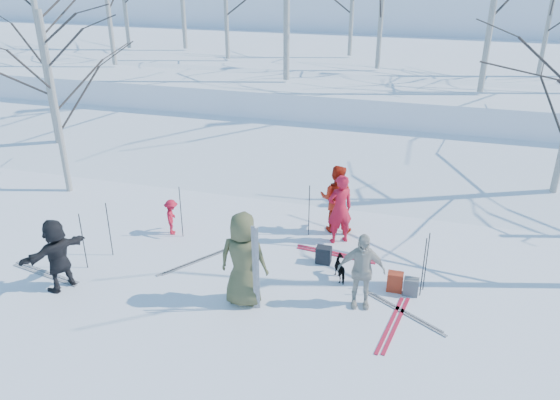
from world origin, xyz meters
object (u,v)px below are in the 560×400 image
(skier_olive_center, at_px, (243,260))
(skier_red_seated, at_px, (172,217))
(dog, at_px, (342,269))
(skier_grey_west, at_px, (57,255))
(backpack_grey, at_px, (411,287))
(backpack_dark, at_px, (324,255))
(skier_cream_east, at_px, (361,271))
(skier_red_north, at_px, (340,209))
(backpack_red, at_px, (395,282))
(skier_redor_behind, at_px, (336,199))

(skier_olive_center, distance_m, skier_red_seated, 3.56)
(skier_red_seated, height_order, dog, skier_red_seated)
(skier_grey_west, distance_m, backpack_grey, 7.30)
(backpack_dark, bearing_deg, skier_cream_east, -53.86)
(backpack_grey, bearing_deg, skier_red_seated, 169.54)
(skier_red_north, distance_m, skier_grey_west, 6.33)
(skier_cream_east, bearing_deg, backpack_red, 38.29)
(skier_olive_center, xyz_separation_m, skier_red_seated, (-2.70, 2.27, -0.53))
(backpack_grey, bearing_deg, skier_olive_center, -159.81)
(skier_olive_center, bearing_deg, backpack_grey, -162.66)
(skier_red_seated, height_order, skier_cream_east, skier_cream_east)
(backpack_red, bearing_deg, dog, 173.30)
(skier_redor_behind, distance_m, skier_grey_west, 6.52)
(skier_olive_center, distance_m, skier_red_north, 3.31)
(skier_grey_west, bearing_deg, skier_olive_center, 120.81)
(skier_red_seated, distance_m, backpack_grey, 6.01)
(dog, xyz_separation_m, backpack_dark, (-0.51, 0.55, -0.05))
(backpack_dark, bearing_deg, skier_red_north, 82.44)
(skier_grey_west, xyz_separation_m, dog, (5.59, 1.94, -0.54))
(skier_cream_east, distance_m, dog, 1.13)
(skier_grey_west, bearing_deg, skier_red_seated, -179.78)
(skier_redor_behind, height_order, backpack_red, skier_redor_behind)
(skier_grey_west, relative_size, backpack_grey, 4.16)
(backpack_grey, bearing_deg, backpack_red, 168.45)
(skier_olive_center, bearing_deg, dog, -144.24)
(skier_redor_behind, distance_m, dog, 2.35)
(skier_red_seated, bearing_deg, backpack_red, -121.04)
(skier_red_seated, relative_size, skier_cream_east, 0.57)
(skier_olive_center, relative_size, skier_red_seated, 2.15)
(skier_olive_center, height_order, skier_red_north, skier_olive_center)
(skier_olive_center, xyz_separation_m, skier_cream_east, (2.24, 0.53, -0.19))
(skier_olive_center, relative_size, skier_cream_east, 1.23)
(backpack_grey, bearing_deg, dog, 172.21)
(skier_red_seated, bearing_deg, skier_olive_center, -150.75)
(skier_redor_behind, relative_size, skier_cream_east, 1.09)
(backpack_grey, bearing_deg, skier_grey_west, -166.15)
(backpack_red, relative_size, backpack_dark, 1.05)
(skier_red_seated, bearing_deg, skier_redor_behind, -91.93)
(skier_redor_behind, xyz_separation_m, backpack_grey, (2.04, -2.40, -0.68))
(skier_grey_west, bearing_deg, backpack_grey, 126.37)
(skier_red_seated, height_order, backpack_grey, skier_red_seated)
(skier_cream_east, relative_size, backpack_red, 3.81)
(skier_red_north, height_order, skier_redor_behind, skier_redor_behind)
(skier_grey_west, height_order, backpack_red, skier_grey_west)
(skier_red_north, distance_m, backpack_red, 2.42)
(skier_red_north, height_order, skier_cream_east, skier_red_north)
(skier_grey_west, relative_size, dog, 2.68)
(dog, height_order, backpack_grey, dog)
(skier_olive_center, relative_size, backpack_grey, 5.19)
(skier_cream_east, bearing_deg, skier_olive_center, -176.69)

